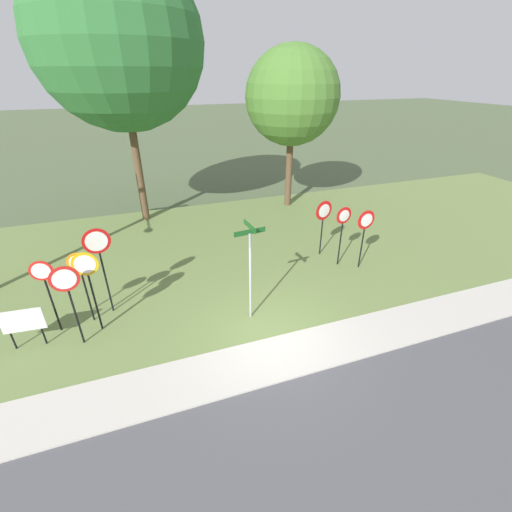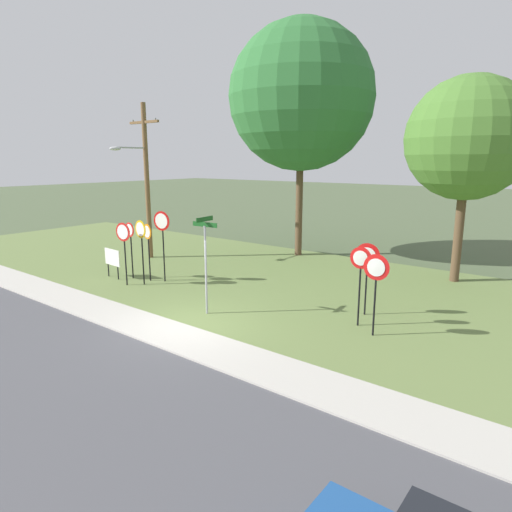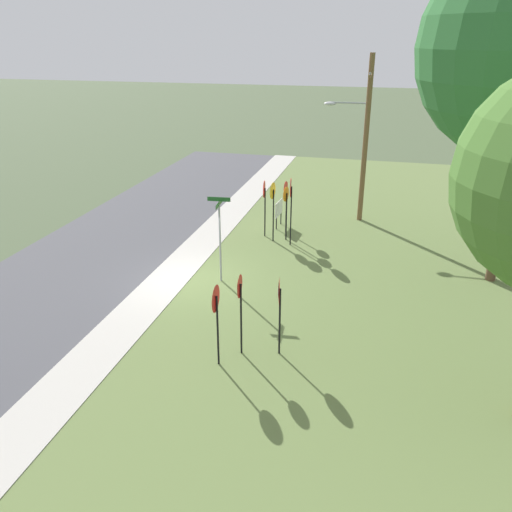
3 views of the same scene
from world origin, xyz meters
TOP-DOWN VIEW (x-y plane):
  - ground_plane at (0.00, 0.00)m, footprint 160.00×160.00m
  - road_asphalt at (0.00, -4.80)m, footprint 44.00×6.40m
  - sidewalk_strip at (0.00, -0.80)m, footprint 44.00×1.60m
  - grass_median at (0.00, 6.00)m, footprint 44.00×12.00m
  - stop_sign_near_left at (-4.42, 2.92)m, footprint 0.79×0.15m
  - stop_sign_near_right at (-5.89, 2.43)m, footprint 0.61×0.11m
  - stop_sign_far_left at (-5.20, 1.60)m, footprint 0.74×0.13m
  - stop_sign_far_center at (-4.73, 2.09)m, footprint 0.71×0.12m
  - stop_sign_far_right at (-4.98, 2.62)m, footprint 0.63×0.14m
  - yield_sign_near_left at (3.88, 4.20)m, footprint 0.80×0.17m
  - yield_sign_near_right at (4.81, 2.69)m, footprint 0.75×0.11m
  - yield_sign_far_left at (4.13, 3.15)m, footprint 0.67×0.11m
  - street_name_post at (-0.28, 1.15)m, footprint 0.96×0.81m
  - utility_pole at (-8.57, 5.45)m, footprint 2.10×2.14m
  - notice_board at (-6.60, 1.97)m, footprint 1.10×0.11m

SIDE VIEW (x-z plane):
  - ground_plane at x=0.00m, z-range 0.00..0.00m
  - road_asphalt at x=0.00m, z-range 0.00..0.01m
  - grass_median at x=0.00m, z-range 0.00..0.04m
  - sidewalk_strip at x=0.00m, z-range 0.00..0.06m
  - notice_board at x=-6.60m, z-range 0.25..1.50m
  - stop_sign_near_right at x=-5.89m, z-range 0.55..2.95m
  - stop_sign_far_right at x=-4.98m, z-range 0.56..2.95m
  - yield_sign_near_left at x=3.88m, z-range 0.63..3.00m
  - yield_sign_near_right at x=4.81m, z-range 0.63..3.03m
  - yield_sign_far_left at x=4.13m, z-range 0.63..3.08m
  - stop_sign_far_left at x=-5.20m, z-range 0.62..3.17m
  - street_name_post at x=-0.28m, z-range 0.33..3.53m
  - stop_sign_far_center at x=-4.73m, z-range 0.63..3.26m
  - stop_sign_near_left at x=-4.42m, z-range 0.73..3.66m
  - utility_pole at x=-8.57m, z-range 0.38..8.05m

